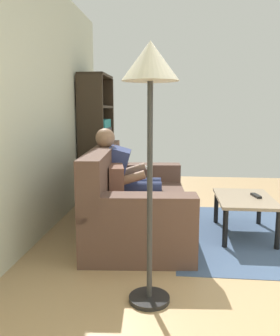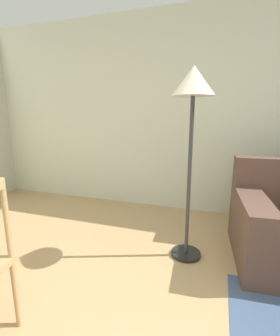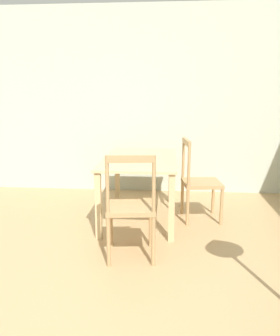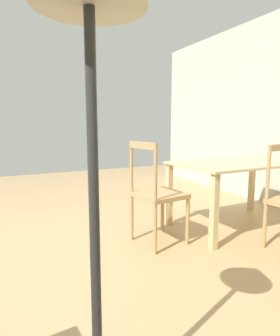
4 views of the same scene
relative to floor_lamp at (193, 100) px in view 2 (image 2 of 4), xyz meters
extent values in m
cube|color=beige|center=(0.14, 1.24, -0.11)|extent=(6.82, 0.12, 2.65)
cube|color=brown|center=(0.55, 0.14, -0.94)|extent=(0.31, 1.00, 0.22)
cylinder|color=tan|center=(-0.90, -1.12, -1.20)|extent=(0.04, 0.04, 0.47)
cylinder|color=tan|center=(-0.90, -1.12, -0.72)|extent=(0.03, 0.03, 0.50)
cylinder|color=black|center=(0.00, 0.00, -1.42)|extent=(0.28, 0.28, 0.03)
cylinder|color=#333333|center=(0.00, 0.00, -0.70)|extent=(0.04, 0.04, 1.46)
cone|color=beige|center=(0.00, 0.00, 0.15)|extent=(0.36, 0.36, 0.24)
camera|label=1|loc=(-2.20, -0.16, -0.14)|focal=37.31mm
camera|label=2|loc=(0.23, -2.11, -0.13)|focal=25.73mm
camera|label=3|loc=(1.83, -1.01, 0.03)|focal=36.94mm
camera|label=4|loc=(0.28, 0.89, -0.33)|focal=30.25mm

